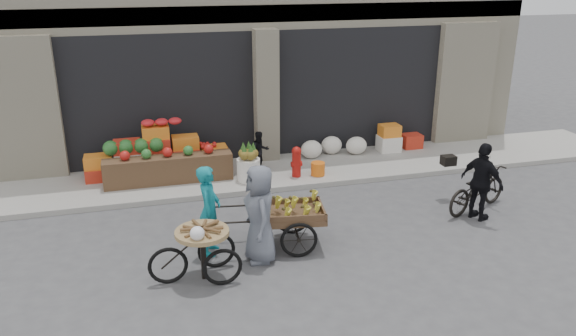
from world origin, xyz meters
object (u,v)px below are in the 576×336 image
object	(u,v)px
seated_person	(260,151)
cyclist	(482,182)
fire_hydrant	(296,160)
orange_bucket	(318,169)
pineapple_bin	(249,170)
tricycle_cart	(202,246)
bicycle	(477,189)
vendor_grey	(260,214)
vendor_woman	(209,210)
banana_cart	(285,212)

from	to	relation	value
seated_person	cyclist	distance (m)	5.01
fire_hydrant	orange_bucket	xyz separation A→B (m)	(0.50, -0.05, -0.23)
fire_hydrant	orange_bucket	world-z (taller)	fire_hydrant
pineapple_bin	tricycle_cart	size ratio (longest dim) A/B	0.36
seated_person	bicycle	size ratio (longest dim) A/B	0.54
fire_hydrant	vendor_grey	world-z (taller)	vendor_grey
bicycle	vendor_grey	bearing A→B (deg)	78.29
vendor_grey	vendor_woman	bearing A→B (deg)	-122.93
cyclist	banana_cart	bearing A→B (deg)	69.00
pineapple_bin	banana_cart	size ratio (longest dim) A/B	0.23
orange_bucket	banana_cart	distance (m)	3.31
orange_bucket	vendor_grey	distance (m)	3.92
tricycle_cart	bicycle	bearing A→B (deg)	10.89
pineapple_bin	bicycle	xyz separation A→B (m)	(4.15, -2.53, 0.08)
fire_hydrant	banana_cart	distance (m)	3.14
pineapple_bin	fire_hydrant	size ratio (longest dim) A/B	0.73
bicycle	orange_bucket	bearing A→B (deg)	24.47
fire_hydrant	banana_cart	world-z (taller)	banana_cart
orange_bucket	banana_cart	bearing A→B (deg)	-118.44
pineapple_bin	cyclist	world-z (taller)	cyclist
pineapple_bin	fire_hydrant	xyz separation A→B (m)	(1.10, -0.05, 0.13)
banana_cart	cyclist	size ratio (longest dim) A/B	1.46
pineapple_bin	seated_person	size ratio (longest dim) A/B	0.56
fire_hydrant	seated_person	world-z (taller)	seated_person
orange_bucket	bicycle	world-z (taller)	bicycle
tricycle_cart	bicycle	world-z (taller)	tricycle_cart
banana_cart	cyclist	bearing A→B (deg)	9.55
vendor_woman	vendor_grey	distance (m)	0.90
vendor_woman	bicycle	world-z (taller)	vendor_woman
seated_person	banana_cart	xyz separation A→B (m)	(-0.37, -3.59, 0.07)
vendor_grey	bicycle	world-z (taller)	vendor_grey
seated_person	vendor_woman	xyz separation A→B (m)	(-1.66, -3.49, 0.20)
orange_bucket	vendor_woman	size ratio (longest dim) A/B	0.20
fire_hydrant	bicycle	size ratio (longest dim) A/B	0.41
orange_bucket	tricycle_cart	bearing A→B (deg)	-130.53
orange_bucket	bicycle	bearing A→B (deg)	-43.61
tricycle_cart	vendor_grey	distance (m)	1.09
fire_hydrant	vendor_woman	world-z (taller)	vendor_woman
orange_bucket	vendor_woman	xyz separation A→B (m)	(-2.86, -2.79, 0.52)
fire_hydrant	cyclist	world-z (taller)	cyclist
orange_bucket	seated_person	bearing A→B (deg)	149.74
vendor_grey	orange_bucket	bearing A→B (deg)	146.25
pineapple_bin	tricycle_cart	bearing A→B (deg)	-111.88
vendor_woman	tricycle_cart	distance (m)	0.89
vendor_woman	vendor_grey	xyz separation A→B (m)	(0.76, -0.47, 0.05)
cyclist	vendor_woman	bearing A→B (deg)	67.66
pineapple_bin	banana_cart	distance (m)	3.01
pineapple_bin	orange_bucket	distance (m)	1.61
bicycle	seated_person	bearing A→B (deg)	28.23
fire_hydrant	tricycle_cart	size ratio (longest dim) A/B	0.50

